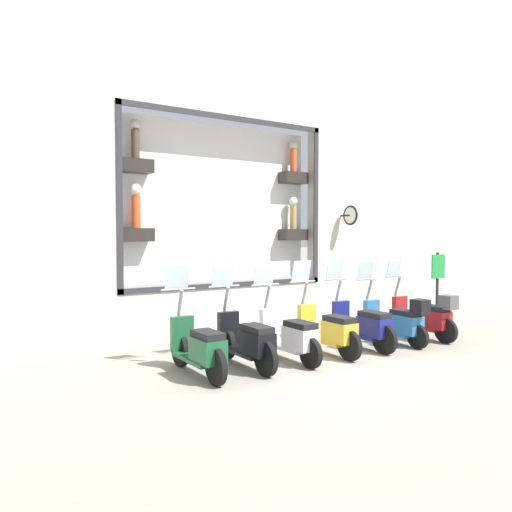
{
  "coord_description": "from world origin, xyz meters",
  "views": [
    {
      "loc": [
        -6.36,
        5.56,
        2.2
      ],
      "look_at": [
        1.93,
        0.23,
        1.77
      ],
      "focal_mm": 35.0,
      "sensor_mm": 36.0,
      "label": 1
    }
  ],
  "objects_px": {
    "scooter_teal_1": "(397,321)",
    "scooter_navy_2": "(363,326)",
    "scooter_green_6": "(199,348)",
    "scooter_red_0": "(426,317)",
    "scooter_black_5": "(247,341)",
    "scooter_yellow_3": "(329,331)",
    "scooter_white_4": "(290,336)",
    "shop_sign_post": "(437,288)"
  },
  "relations": [
    {
      "from": "scooter_teal_1",
      "to": "scooter_navy_2",
      "type": "relative_size",
      "value": 0.99
    },
    {
      "from": "scooter_green_6",
      "to": "scooter_red_0",
      "type": "bearing_deg",
      "value": -90.73
    },
    {
      "from": "scooter_teal_1",
      "to": "scooter_black_5",
      "type": "xyz_separation_m",
      "value": [
        0.07,
        3.48,
        -0.01
      ]
    },
    {
      "from": "scooter_teal_1",
      "to": "scooter_green_6",
      "type": "xyz_separation_m",
      "value": [
        0.07,
        4.35,
        -0.01
      ]
    },
    {
      "from": "scooter_teal_1",
      "to": "scooter_black_5",
      "type": "distance_m",
      "value": 3.48
    },
    {
      "from": "scooter_black_5",
      "to": "scooter_teal_1",
      "type": "bearing_deg",
      "value": -91.19
    },
    {
      "from": "scooter_yellow_3",
      "to": "scooter_black_5",
      "type": "bearing_deg",
      "value": 89.98
    },
    {
      "from": "scooter_red_0",
      "to": "scooter_navy_2",
      "type": "relative_size",
      "value": 0.99
    },
    {
      "from": "scooter_navy_2",
      "to": "scooter_red_0",
      "type": "bearing_deg",
      "value": -92.18
    },
    {
      "from": "scooter_yellow_3",
      "to": "scooter_black_5",
      "type": "xyz_separation_m",
      "value": [
        0.0,
        1.74,
        0.01
      ]
    },
    {
      "from": "scooter_red_0",
      "to": "scooter_white_4",
      "type": "xyz_separation_m",
      "value": [
        0.06,
        3.48,
        -0.04
      ]
    },
    {
      "from": "scooter_red_0",
      "to": "scooter_yellow_3",
      "type": "xyz_separation_m",
      "value": [
        0.07,
        2.61,
        -0.03
      ]
    },
    {
      "from": "scooter_red_0",
      "to": "scooter_navy_2",
      "type": "xyz_separation_m",
      "value": [
        0.07,
        1.74,
        -0.03
      ]
    },
    {
      "from": "scooter_teal_1",
      "to": "scooter_red_0",
      "type": "bearing_deg",
      "value": -89.58
    },
    {
      "from": "scooter_navy_2",
      "to": "shop_sign_post",
      "type": "distance_m",
      "value": 2.97
    },
    {
      "from": "scooter_teal_1",
      "to": "shop_sign_post",
      "type": "xyz_separation_m",
      "value": [
        0.59,
        -2.01,
        0.5
      ]
    },
    {
      "from": "scooter_yellow_3",
      "to": "scooter_white_4",
      "type": "xyz_separation_m",
      "value": [
        -0.0,
        0.87,
        -0.01
      ]
    },
    {
      "from": "shop_sign_post",
      "to": "scooter_green_6",
      "type": "bearing_deg",
      "value": 94.67
    },
    {
      "from": "scooter_navy_2",
      "to": "scooter_white_4",
      "type": "relative_size",
      "value": 1.0
    },
    {
      "from": "scooter_white_4",
      "to": "scooter_black_5",
      "type": "relative_size",
      "value": 0.99
    },
    {
      "from": "scooter_teal_1",
      "to": "scooter_navy_2",
      "type": "distance_m",
      "value": 0.87
    },
    {
      "from": "scooter_yellow_3",
      "to": "shop_sign_post",
      "type": "bearing_deg",
      "value": -82.08
    },
    {
      "from": "scooter_black_5",
      "to": "scooter_green_6",
      "type": "height_order",
      "value": "scooter_green_6"
    },
    {
      "from": "scooter_teal_1",
      "to": "scooter_white_4",
      "type": "height_order",
      "value": "scooter_white_4"
    },
    {
      "from": "scooter_red_0",
      "to": "scooter_yellow_3",
      "type": "relative_size",
      "value": 1.0
    },
    {
      "from": "scooter_navy_2",
      "to": "shop_sign_post",
      "type": "xyz_separation_m",
      "value": [
        0.52,
        -2.88,
        0.52
      ]
    },
    {
      "from": "scooter_white_4",
      "to": "shop_sign_post",
      "type": "height_order",
      "value": "shop_sign_post"
    },
    {
      "from": "scooter_teal_1",
      "to": "scooter_green_6",
      "type": "distance_m",
      "value": 4.35
    },
    {
      "from": "scooter_white_4",
      "to": "shop_sign_post",
      "type": "xyz_separation_m",
      "value": [
        0.52,
        -4.61,
        0.53
      ]
    },
    {
      "from": "scooter_yellow_3",
      "to": "scooter_white_4",
      "type": "distance_m",
      "value": 0.87
    },
    {
      "from": "scooter_teal_1",
      "to": "shop_sign_post",
      "type": "height_order",
      "value": "shop_sign_post"
    },
    {
      "from": "scooter_white_4",
      "to": "scooter_green_6",
      "type": "xyz_separation_m",
      "value": [
        0.0,
        1.74,
        0.01
      ]
    },
    {
      "from": "scooter_white_4",
      "to": "shop_sign_post",
      "type": "bearing_deg",
      "value": -83.53
    },
    {
      "from": "scooter_navy_2",
      "to": "scooter_yellow_3",
      "type": "xyz_separation_m",
      "value": [
        -0.0,
        0.87,
        -0.0
      ]
    },
    {
      "from": "scooter_yellow_3",
      "to": "scooter_white_4",
      "type": "height_order",
      "value": "scooter_yellow_3"
    },
    {
      "from": "scooter_yellow_3",
      "to": "scooter_green_6",
      "type": "bearing_deg",
      "value": 89.97
    },
    {
      "from": "scooter_red_0",
      "to": "scooter_teal_1",
      "type": "bearing_deg",
      "value": 90.42
    },
    {
      "from": "scooter_navy_2",
      "to": "shop_sign_post",
      "type": "relative_size",
      "value": 1.02
    },
    {
      "from": "shop_sign_post",
      "to": "scooter_teal_1",
      "type": "bearing_deg",
      "value": 106.46
    },
    {
      "from": "scooter_white_4",
      "to": "scooter_green_6",
      "type": "relative_size",
      "value": 1.0
    },
    {
      "from": "shop_sign_post",
      "to": "scooter_red_0",
      "type": "bearing_deg",
      "value": 117.3
    },
    {
      "from": "scooter_navy_2",
      "to": "scooter_yellow_3",
      "type": "height_order",
      "value": "scooter_yellow_3"
    }
  ]
}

